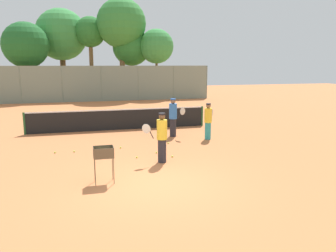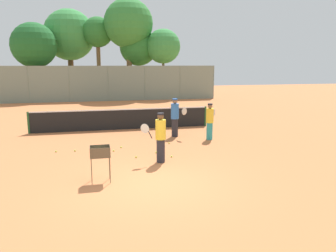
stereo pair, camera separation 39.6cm
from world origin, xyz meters
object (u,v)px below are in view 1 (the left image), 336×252
(ball_cart, at_px, (103,155))
(parked_car, at_px, (52,92))
(player_white_outfit, at_px, (173,117))
(tennis_net, at_px, (119,119))
(player_red_cap, at_px, (208,121))
(player_yellow_shirt, at_px, (162,137))

(ball_cart, relative_size, parked_car, 0.25)
(player_white_outfit, height_order, parked_car, player_white_outfit)
(tennis_net, xyz_separation_m, player_red_cap, (3.59, -3.16, 0.28))
(player_red_cap, distance_m, player_yellow_shirt, 4.05)
(parked_car, bearing_deg, player_yellow_shirt, -77.18)
(parked_car, bearing_deg, player_red_cap, -68.31)
(tennis_net, relative_size, player_yellow_shirt, 5.33)
(ball_cart, bearing_deg, tennis_net, 80.09)
(player_yellow_shirt, bearing_deg, player_white_outfit, -109.90)
(player_red_cap, xyz_separation_m, ball_cart, (-4.91, -4.38, -0.04))
(player_white_outfit, bearing_deg, parked_car, 162.69)
(player_red_cap, height_order, parked_car, player_red_cap)
(tennis_net, distance_m, player_yellow_shirt, 6.10)
(player_white_outfit, xyz_separation_m, parked_car, (-6.83, 19.64, -0.26))
(player_yellow_shirt, relative_size, ball_cart, 1.64)
(ball_cart, height_order, parked_car, parked_car)
(tennis_net, bearing_deg, parked_car, 104.77)
(tennis_net, xyz_separation_m, player_white_outfit, (2.24, -2.21, 0.36))
(tennis_net, bearing_deg, ball_cart, -99.91)
(player_yellow_shirt, xyz_separation_m, parked_car, (-5.34, 23.47, -0.23))
(tennis_net, distance_m, parked_car, 18.02)
(tennis_net, height_order, player_white_outfit, player_white_outfit)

